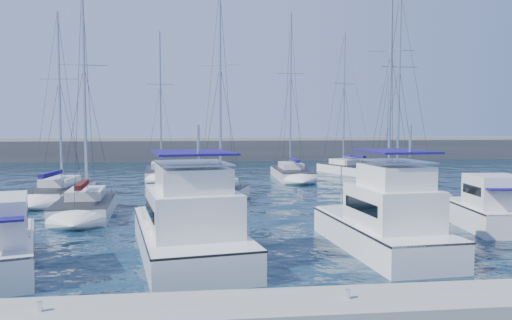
{
  "coord_description": "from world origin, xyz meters",
  "views": [
    {
      "loc": [
        -4.01,
        -23.83,
        5.29
      ],
      "look_at": [
        -0.19,
        8.63,
        3.0
      ],
      "focal_mm": 35.0,
      "sensor_mm": 36.0,
      "label": 1
    }
  ],
  "objects": [
    {
      "name": "sailboat_mid_e",
      "position": [
        10.53,
        10.25,
        0.53
      ],
      "size": [
        3.37,
        8.34,
        15.2
      ],
      "rotation": [
        0.0,
        0.0,
        0.04
      ],
      "color": "silver",
      "rests_on": "ground"
    },
    {
      "name": "sailboat_back_a",
      "position": [
        -7.63,
        26.72,
        0.52
      ],
      "size": [
        3.69,
        9.11,
        15.06
      ],
      "rotation": [
        0.0,
        0.0,
        0.07
      ],
      "color": "silver",
      "rests_on": "ground"
    },
    {
      "name": "sailboat_back_b",
      "position": [
        5.26,
        24.7,
        0.53
      ],
      "size": [
        3.41,
        9.62,
        16.78
      ],
      "rotation": [
        0.0,
        0.0,
        -0.03
      ],
      "color": "silver",
      "rests_on": "ground"
    },
    {
      "name": "motor_yacht_stbd_outer",
      "position": [
        10.74,
        -0.31,
        0.94
      ],
      "size": [
        3.39,
        5.8,
        3.2
      ],
      "rotation": [
        0.0,
        0.0,
        -0.12
      ],
      "color": "silver",
      "rests_on": "ground"
    },
    {
      "name": "motor_yacht_stbd_inner",
      "position": [
        3.73,
        -4.02,
        1.13
      ],
      "size": [
        3.87,
        8.6,
        4.69
      ],
      "rotation": [
        0.0,
        0.0,
        0.08
      ],
      "color": "silver",
      "rests_on": "ground"
    },
    {
      "name": "sailboat_mid_a",
      "position": [
        -13.9,
        12.9,
        0.51
      ],
      "size": [
        3.61,
        8.36,
        13.74
      ],
      "rotation": [
        0.0,
        0.0,
        -0.07
      ],
      "color": "silver",
      "rests_on": "ground"
    },
    {
      "name": "breakwater",
      "position": [
        0.0,
        52.0,
        1.05
      ],
      "size": [
        160.0,
        6.0,
        4.45
      ],
      "color": "#424244",
      "rests_on": "ground"
    },
    {
      "name": "sailboat_back_c",
      "position": [
        12.3,
        29.17,
        0.54
      ],
      "size": [
        5.38,
        8.29,
        15.77
      ],
      "rotation": [
        0.0,
        0.0,
        0.33
      ],
      "color": "silver",
      "rests_on": "ground"
    },
    {
      "name": "sailboat_mid_c",
      "position": [
        -2.65,
        9.86,
        0.54
      ],
      "size": [
        5.05,
        7.79,
        15.04
      ],
      "rotation": [
        0.0,
        0.0,
        -0.31
      ],
      "color": "silver",
      "rests_on": "ground"
    },
    {
      "name": "dock_cleat_centre",
      "position": [
        0.0,
        -11.0,
        0.72
      ],
      "size": [
        0.16,
        0.16,
        0.25
      ],
      "primitive_type": "cylinder",
      "color": "silver",
      "rests_on": "dock"
    },
    {
      "name": "dock",
      "position": [
        0.0,
        -11.0,
        0.3
      ],
      "size": [
        40.0,
        2.2,
        0.6
      ],
      "primitive_type": "cube",
      "color": "gray",
      "rests_on": "ground"
    },
    {
      "name": "dock_cleat_near_port",
      "position": [
        -8.0,
        -11.0,
        0.72
      ],
      "size": [
        0.16,
        0.16,
        0.25
      ],
      "primitive_type": "cylinder",
      "color": "silver",
      "rests_on": "dock"
    },
    {
      "name": "ground",
      "position": [
        0.0,
        0.0,
        0.0
      ],
      "size": [
        220.0,
        220.0,
        0.0
      ],
      "primitive_type": "plane",
      "color": "black",
      "rests_on": "ground"
    },
    {
      "name": "sailboat_mid_b",
      "position": [
        -10.56,
        6.1,
        0.52
      ],
      "size": [
        3.66,
        7.58,
        14.1
      ],
      "rotation": [
        0.0,
        0.0,
        0.08
      ],
      "color": "silver",
      "rests_on": "ground"
    },
    {
      "name": "sailboat_mid_d",
      "position": [
        7.9,
        6.05,
        0.53
      ],
      "size": [
        6.0,
        9.56,
        16.01
      ],
      "rotation": [
        0.0,
        0.0,
        -0.34
      ],
      "color": "silver",
      "rests_on": "ground"
    },
    {
      "name": "motor_yacht_port_inner",
      "position": [
        -4.37,
        -3.85,
        1.13
      ],
      "size": [
        5.42,
        10.38,
        4.69
      ],
      "rotation": [
        0.0,
        0.0,
        0.17
      ],
      "color": "silver",
      "rests_on": "ground"
    }
  ]
}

